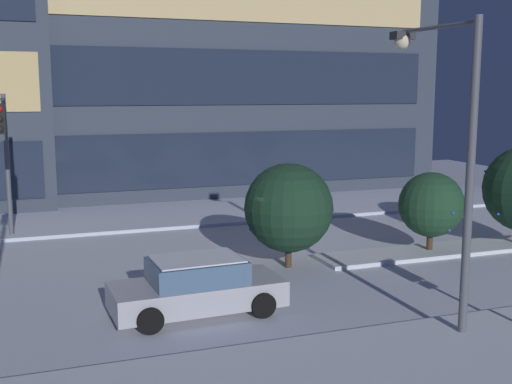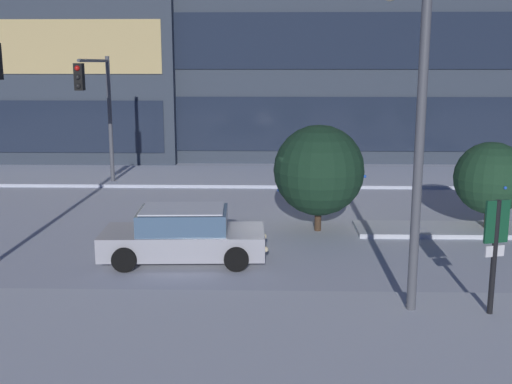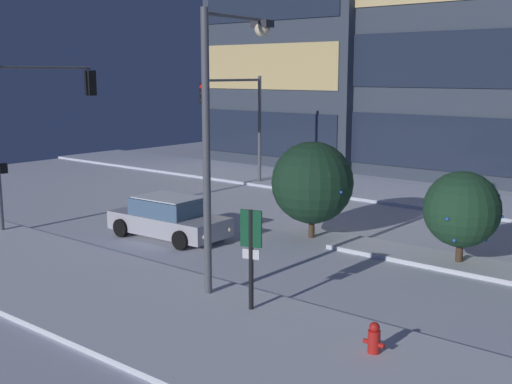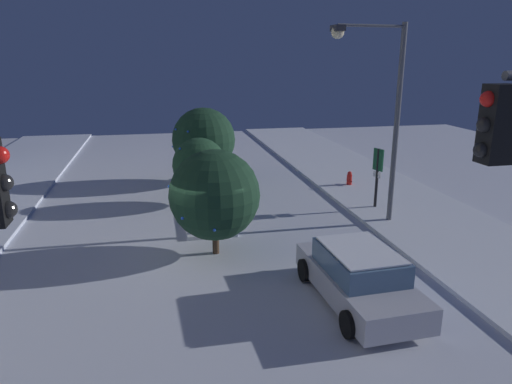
# 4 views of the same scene
# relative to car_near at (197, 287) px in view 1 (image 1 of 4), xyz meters

# --- Properties ---
(ground) EXTENTS (52.00, 52.00, 0.00)m
(ground) POSITION_rel_car_near_xyz_m (3.89, 3.76, -0.71)
(ground) COLOR silver
(curb_strip_near) EXTENTS (52.00, 5.20, 0.14)m
(curb_strip_near) POSITION_rel_car_near_xyz_m (3.89, -5.30, -0.64)
(curb_strip_near) COLOR silver
(curb_strip_near) RESTS_ON ground
(curb_strip_far) EXTENTS (52.00, 5.20, 0.14)m
(curb_strip_far) POSITION_rel_car_near_xyz_m (3.89, 12.82, -0.64)
(curb_strip_far) COLOR silver
(curb_strip_far) RESTS_ON ground
(median_strip) EXTENTS (9.00, 1.80, 0.14)m
(median_strip) POSITION_rel_car_near_xyz_m (9.70, 3.22, -0.64)
(median_strip) COLOR silver
(median_strip) RESTS_ON ground
(car_near) EXTENTS (4.63, 2.26, 1.49)m
(car_near) POSITION_rel_car_near_xyz_m (0.00, 0.00, 0.00)
(car_near) COLOR #B7B7C1
(car_near) RESTS_ON ground
(traffic_light_corner_far_left) EXTENTS (0.32, 4.52, 5.68)m
(traffic_light_corner_far_left) POSITION_rel_car_near_xyz_m (-4.77, 9.18, 3.28)
(traffic_light_corner_far_left) COLOR #565960
(traffic_light_corner_far_left) RESTS_ON ground
(street_lamp_arched) EXTENTS (0.65, 2.90, 7.42)m
(street_lamp_arched) POSITION_rel_car_near_xyz_m (5.40, -2.93, 4.15)
(street_lamp_arched) COLOR #565960
(street_lamp_arched) RESTS_ON ground
(decorated_tree_median) EXTENTS (2.36, 2.38, 2.94)m
(decorated_tree_median) POSITION_rel_car_near_xyz_m (9.44, 3.24, 1.07)
(decorated_tree_median) COLOR #473323
(decorated_tree_median) RESTS_ON ground
(decorated_tree_left_of_median) EXTENTS (2.94, 2.93, 3.47)m
(decorated_tree_left_of_median) POSITION_rel_car_near_xyz_m (3.95, 3.27, 1.29)
(decorated_tree_left_of_median) COLOR #473323
(decorated_tree_left_of_median) RESTS_ON ground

